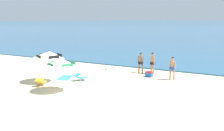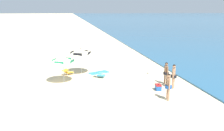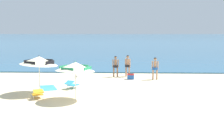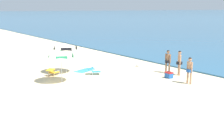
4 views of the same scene
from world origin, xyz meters
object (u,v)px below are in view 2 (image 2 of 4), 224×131
(lounge_chair_beside_umbrella, at_px, (100,74))
(beach_towel, at_px, (99,73))
(lounge_chair_under_umbrella, at_px, (68,72))
(beach_ball, at_px, (149,72))
(person_wading_in, at_px, (174,75))
(cooler_box, at_px, (158,87))
(person_standing_near_shore, at_px, (166,72))
(person_standing_beside, at_px, (168,85))
(beach_umbrella_striped_second, at_px, (63,60))
(beach_umbrella_striped_main, at_px, (81,52))

(lounge_chair_beside_umbrella, height_order, beach_towel, lounge_chair_beside_umbrella)
(lounge_chair_under_umbrella, xyz_separation_m, beach_ball, (0.85, 6.74, -0.14))
(person_wading_in, height_order, cooler_box, person_wading_in)
(person_standing_near_shore, distance_m, person_standing_beside, 3.09)
(lounge_chair_under_umbrella, relative_size, beach_ball, 3.52)
(beach_umbrella_striped_second, bearing_deg, lounge_chair_under_umbrella, 172.02)
(beach_umbrella_striped_second, xyz_separation_m, lounge_chair_beside_umbrella, (-0.72, 2.77, -1.43))
(lounge_chair_beside_umbrella, bearing_deg, lounge_chair_under_umbrella, -117.76)
(person_standing_beside, distance_m, beach_ball, 6.00)
(lounge_chair_under_umbrella, distance_m, person_wading_in, 8.58)
(beach_umbrella_striped_main, bearing_deg, beach_umbrella_striped_second, -31.74)
(beach_umbrella_striped_second, distance_m, person_standing_beside, 7.77)
(person_wading_in, xyz_separation_m, beach_ball, (-3.93, -0.36, -0.83))
(lounge_chair_beside_umbrella, distance_m, person_standing_near_shore, 5.18)
(person_wading_in, height_order, beach_towel, person_wading_in)
(beach_towel, bearing_deg, cooler_box, 32.60)
(person_wading_in, bearing_deg, lounge_chair_beside_umbrella, -127.01)
(cooler_box, bearing_deg, beach_umbrella_striped_second, -115.37)
(person_standing_near_shore, height_order, person_wading_in, person_wading_in)
(person_wading_in, bearing_deg, beach_towel, -138.09)
(lounge_chair_beside_umbrella, relative_size, person_standing_beside, 0.63)
(person_standing_beside, xyz_separation_m, person_wading_in, (-1.95, 1.24, 0.03))
(beach_umbrella_striped_main, xyz_separation_m, beach_ball, (1.09, 5.62, -1.71))
(beach_umbrella_striped_main, relative_size, cooler_box, 4.56)
(lounge_chair_beside_umbrella, height_order, person_standing_beside, person_standing_beside)
(lounge_chair_beside_umbrella, bearing_deg, person_standing_near_shore, 60.40)
(beach_towel, bearing_deg, beach_umbrella_striped_main, -91.34)
(lounge_chair_beside_umbrella, height_order, person_wading_in, person_wading_in)
(beach_ball, xyz_separation_m, beach_towel, (-1.06, -4.12, -0.14))
(person_standing_beside, relative_size, beach_ball, 5.72)
(lounge_chair_under_umbrella, height_order, person_standing_near_shore, person_standing_near_shore)
(beach_umbrella_striped_second, relative_size, lounge_chair_beside_umbrella, 2.75)
(person_wading_in, bearing_deg, beach_umbrella_striped_main, -130.03)
(person_standing_beside, bearing_deg, beach_umbrella_striped_second, -127.46)
(beach_umbrella_striped_second, bearing_deg, person_standing_beside, 52.54)
(person_standing_near_shore, relative_size, person_standing_beside, 1.00)
(beach_umbrella_striped_second, bearing_deg, cooler_box, 64.63)
(lounge_chair_beside_umbrella, bearing_deg, beach_umbrella_striped_main, -138.51)
(beach_umbrella_striped_main, bearing_deg, person_standing_beside, 34.18)
(person_standing_near_shore, bearing_deg, beach_towel, -133.06)
(lounge_chair_under_umbrella, xyz_separation_m, person_wading_in, (4.78, 7.09, 0.69))
(beach_umbrella_striped_main, xyz_separation_m, lounge_chair_under_umbrella, (0.24, -1.12, -1.57))
(beach_umbrella_striped_main, height_order, beach_towel, beach_umbrella_striped_main)
(lounge_chair_under_umbrella, distance_m, beach_ball, 6.79)
(lounge_chair_under_umbrella, height_order, cooler_box, lounge_chair_under_umbrella)
(beach_umbrella_striped_second, xyz_separation_m, beach_towel, (-2.23, 2.91, -1.70))
(beach_umbrella_striped_main, relative_size, person_standing_near_shore, 1.48)
(person_wading_in, distance_m, cooler_box, 1.40)
(person_standing_beside, bearing_deg, cooler_box, 177.26)
(beach_umbrella_striped_main, height_order, lounge_chair_under_umbrella, beach_umbrella_striped_main)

